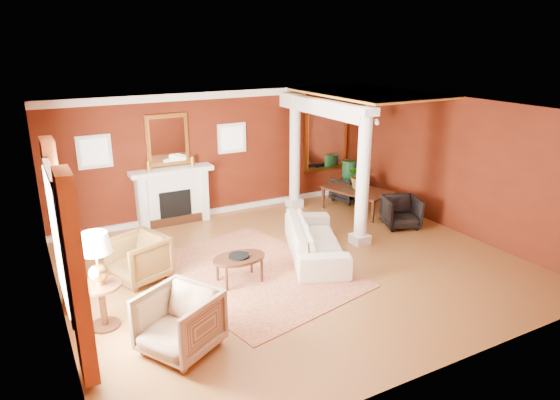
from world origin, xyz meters
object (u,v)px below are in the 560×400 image
coffee_table (239,259)px  sofa (315,234)px  side_table (98,265)px  dining_table (357,194)px  armchair_leopard (138,256)px  armchair_stripe (179,320)px

coffee_table → sofa: bearing=9.6°
sofa → side_table: 4.14m
coffee_table → side_table: size_ratio=0.63×
sofa → coffee_table: size_ratio=2.54×
sofa → dining_table: size_ratio=1.46×
armchair_leopard → side_table: bearing=-52.7°
coffee_table → side_table: bearing=-171.4°
armchair_leopard → dining_table: 5.66m
side_table → dining_table: side_table is taller
sofa → dining_table: 2.89m
coffee_table → dining_table: size_ratio=0.58×
sofa → side_table: side_table is taller
sofa → armchair_stripe: size_ratio=2.52×
coffee_table → armchair_leopard: bearing=148.7°
dining_table → sofa: bearing=109.5°
armchair_leopard → coffee_table: 1.77m
sofa → armchair_leopard: sofa is taller
side_table → armchair_stripe: bearing=-53.8°
armchair_stripe → sofa: bearing=88.1°
coffee_table → dining_table: dining_table is taller
coffee_table → armchair_stripe: bearing=-136.4°
armchair_leopard → dining_table: (5.55, 1.12, 0.01)m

